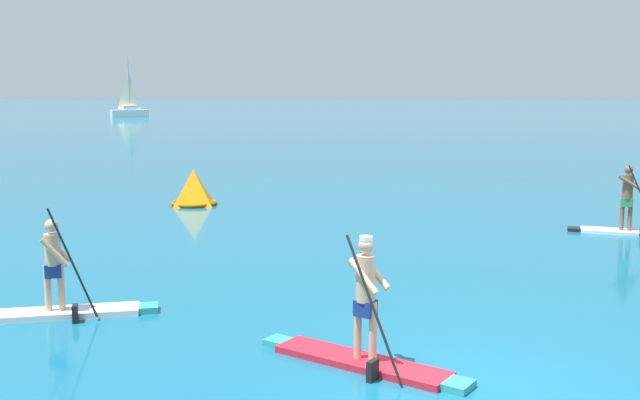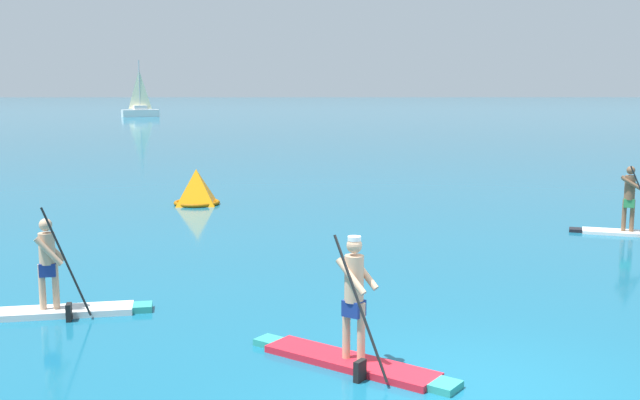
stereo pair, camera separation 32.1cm
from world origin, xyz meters
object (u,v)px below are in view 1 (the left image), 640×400
(paddleboarder_mid_center, at_px, (364,336))
(paddleboarder_far_right, at_px, (632,218))
(race_marker_buoy, at_px, (194,189))
(sailboat_left_horizon, at_px, (129,109))
(paddleboarder_near_left, at_px, (59,296))

(paddleboarder_mid_center, xyz_separation_m, paddleboarder_far_right, (7.67, 9.03, -0.02))
(paddleboarder_mid_center, relative_size, paddleboarder_far_right, 0.87)
(paddleboarder_far_right, bearing_deg, race_marker_buoy, 175.76)
(paddleboarder_far_right, distance_m, sailboat_left_horizon, 77.62)
(paddleboarder_far_right, height_order, sailboat_left_horizon, sailboat_left_horizon)
(race_marker_buoy, relative_size, sailboat_left_horizon, 0.26)
(paddleboarder_far_right, xyz_separation_m, race_marker_buoy, (-11.89, 5.06, 0.09))
(paddleboarder_near_left, bearing_deg, paddleboarder_mid_center, -36.09)
(paddleboarder_far_right, relative_size, race_marker_buoy, 1.87)
(paddleboarder_mid_center, xyz_separation_m, sailboat_left_horizon, (-21.03, 81.15, 0.44))
(paddleboarder_mid_center, distance_m, sailboat_left_horizon, 83.83)
(paddleboarder_far_right, height_order, race_marker_buoy, paddleboarder_far_right)
(paddleboarder_near_left, relative_size, sailboat_left_horizon, 0.48)
(sailboat_left_horizon, bearing_deg, paddleboarder_near_left, -102.63)
(paddleboarder_near_left, bearing_deg, sailboat_left_horizon, 91.61)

